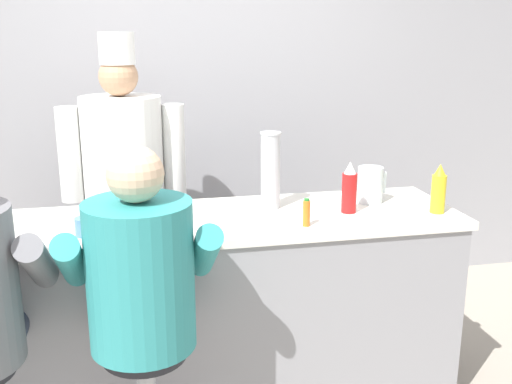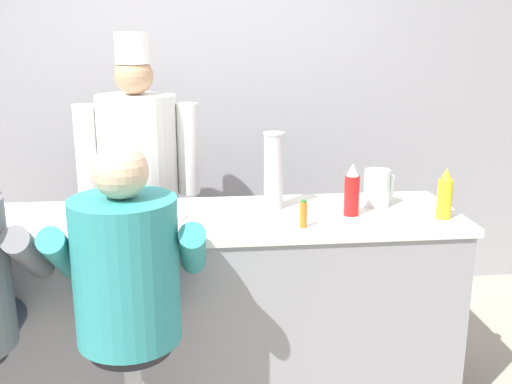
{
  "view_description": "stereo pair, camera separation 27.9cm",
  "coord_description": "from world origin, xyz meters",
  "px_view_note": "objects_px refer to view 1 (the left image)",
  "views": [
    {
      "loc": [
        -0.34,
        -2.34,
        1.82
      ],
      "look_at": [
        0.22,
        0.3,
        1.09
      ],
      "focal_mm": 42.0,
      "sensor_mm": 36.0,
      "label": 1
    },
    {
      "loc": [
        -0.07,
        -2.38,
        1.82
      ],
      "look_at": [
        0.22,
        0.3,
        1.09
      ],
      "focal_mm": 42.0,
      "sensor_mm": 36.0,
      "label": 2
    }
  ],
  "objects_px": {
    "coffee_mug_blue": "(87,226)",
    "cook_in_whites_near": "(124,179)",
    "mustard_bottle_yellow": "(439,190)",
    "breakfast_plate": "(159,217)",
    "cup_stack_steel": "(271,170)",
    "diner_seated_teal": "(141,283)",
    "water_pitcher_clear": "(370,185)",
    "ketchup_bottle_red": "(349,189)",
    "cereal_bowl": "(155,230)",
    "hot_sauce_bottle_orange": "(306,213)"
  },
  "relations": [
    {
      "from": "coffee_mug_blue",
      "to": "diner_seated_teal",
      "type": "relative_size",
      "value": 0.09
    },
    {
      "from": "hot_sauce_bottle_orange",
      "to": "cup_stack_steel",
      "type": "distance_m",
      "value": 0.35
    },
    {
      "from": "mustard_bottle_yellow",
      "to": "breakfast_plate",
      "type": "relative_size",
      "value": 0.96
    },
    {
      "from": "water_pitcher_clear",
      "to": "cereal_bowl",
      "type": "relative_size",
      "value": 1.17
    },
    {
      "from": "mustard_bottle_yellow",
      "to": "water_pitcher_clear",
      "type": "relative_size",
      "value": 1.3
    },
    {
      "from": "water_pitcher_clear",
      "to": "cook_in_whites_near",
      "type": "height_order",
      "value": "cook_in_whites_near"
    },
    {
      "from": "hot_sauce_bottle_orange",
      "to": "coffee_mug_blue",
      "type": "bearing_deg",
      "value": 175.58
    },
    {
      "from": "coffee_mug_blue",
      "to": "cup_stack_steel",
      "type": "relative_size",
      "value": 0.36
    },
    {
      "from": "cereal_bowl",
      "to": "diner_seated_teal",
      "type": "relative_size",
      "value": 0.11
    },
    {
      "from": "water_pitcher_clear",
      "to": "breakfast_plate",
      "type": "relative_size",
      "value": 0.74
    },
    {
      "from": "diner_seated_teal",
      "to": "cup_stack_steel",
      "type": "bearing_deg",
      "value": 44.0
    },
    {
      "from": "diner_seated_teal",
      "to": "hot_sauce_bottle_orange",
      "type": "bearing_deg",
      "value": 22.93
    },
    {
      "from": "mustard_bottle_yellow",
      "to": "cup_stack_steel",
      "type": "distance_m",
      "value": 0.81
    },
    {
      "from": "mustard_bottle_yellow",
      "to": "cereal_bowl",
      "type": "height_order",
      "value": "mustard_bottle_yellow"
    },
    {
      "from": "breakfast_plate",
      "to": "cook_in_whites_near",
      "type": "xyz_separation_m",
      "value": [
        -0.16,
        0.75,
        0.01
      ]
    },
    {
      "from": "water_pitcher_clear",
      "to": "coffee_mug_blue",
      "type": "bearing_deg",
      "value": -170.61
    },
    {
      "from": "hot_sauce_bottle_orange",
      "to": "diner_seated_teal",
      "type": "bearing_deg",
      "value": -157.07
    },
    {
      "from": "ketchup_bottle_red",
      "to": "mustard_bottle_yellow",
      "type": "height_order",
      "value": "ketchup_bottle_red"
    },
    {
      "from": "ketchup_bottle_red",
      "to": "water_pitcher_clear",
      "type": "bearing_deg",
      "value": 40.49
    },
    {
      "from": "cereal_bowl",
      "to": "coffee_mug_blue",
      "type": "bearing_deg",
      "value": 167.0
    },
    {
      "from": "breakfast_plate",
      "to": "water_pitcher_clear",
      "type": "bearing_deg",
      "value": 4.21
    },
    {
      "from": "cup_stack_steel",
      "to": "breakfast_plate",
      "type": "bearing_deg",
      "value": -170.64
    },
    {
      "from": "cup_stack_steel",
      "to": "cook_in_whites_near",
      "type": "height_order",
      "value": "cook_in_whites_near"
    },
    {
      "from": "coffee_mug_blue",
      "to": "diner_seated_teal",
      "type": "height_order",
      "value": "diner_seated_teal"
    },
    {
      "from": "cup_stack_steel",
      "to": "diner_seated_teal",
      "type": "xyz_separation_m",
      "value": [
        -0.65,
        -0.63,
        -0.26
      ]
    },
    {
      "from": "hot_sauce_bottle_orange",
      "to": "cook_in_whites_near",
      "type": "distance_m",
      "value": 1.26
    },
    {
      "from": "mustard_bottle_yellow",
      "to": "cup_stack_steel",
      "type": "relative_size",
      "value": 0.63
    },
    {
      "from": "coffee_mug_blue",
      "to": "ketchup_bottle_red",
      "type": "bearing_deg",
      "value": 4.06
    },
    {
      "from": "breakfast_plate",
      "to": "ketchup_bottle_red",
      "type": "bearing_deg",
      "value": -4.01
    },
    {
      "from": "cup_stack_steel",
      "to": "ketchup_bottle_red",
      "type": "bearing_deg",
      "value": -23.69
    },
    {
      "from": "cereal_bowl",
      "to": "cook_in_whites_near",
      "type": "bearing_deg",
      "value": 97.7
    },
    {
      "from": "mustard_bottle_yellow",
      "to": "cup_stack_steel",
      "type": "height_order",
      "value": "cup_stack_steel"
    },
    {
      "from": "coffee_mug_blue",
      "to": "diner_seated_teal",
      "type": "distance_m",
      "value": 0.46
    },
    {
      "from": "cook_in_whites_near",
      "to": "hot_sauce_bottle_orange",
      "type": "bearing_deg",
      "value": -50.57
    },
    {
      "from": "cup_stack_steel",
      "to": "cook_in_whites_near",
      "type": "bearing_deg",
      "value": 137.12
    },
    {
      "from": "water_pitcher_clear",
      "to": "cook_in_whites_near",
      "type": "distance_m",
      "value": 1.4
    },
    {
      "from": "mustard_bottle_yellow",
      "to": "coffee_mug_blue",
      "type": "distance_m",
      "value": 1.63
    },
    {
      "from": "coffee_mug_blue",
      "to": "cook_in_whites_near",
      "type": "distance_m",
      "value": 0.91
    },
    {
      "from": "cup_stack_steel",
      "to": "diner_seated_teal",
      "type": "height_order",
      "value": "diner_seated_teal"
    },
    {
      "from": "coffee_mug_blue",
      "to": "water_pitcher_clear",
      "type": "bearing_deg",
      "value": 9.39
    },
    {
      "from": "cereal_bowl",
      "to": "cup_stack_steel",
      "type": "bearing_deg",
      "value": 27.99
    },
    {
      "from": "cereal_bowl",
      "to": "water_pitcher_clear",
      "type": "bearing_deg",
      "value": 15.05
    },
    {
      "from": "water_pitcher_clear",
      "to": "cereal_bowl",
      "type": "xyz_separation_m",
      "value": [
        -1.1,
        -0.29,
        -0.07
      ]
    },
    {
      "from": "cook_in_whites_near",
      "to": "breakfast_plate",
      "type": "bearing_deg",
      "value": -78.28
    },
    {
      "from": "ketchup_bottle_red",
      "to": "breakfast_plate",
      "type": "distance_m",
      "value": 0.91
    },
    {
      "from": "ketchup_bottle_red",
      "to": "cereal_bowl",
      "type": "bearing_deg",
      "value": -170.68
    },
    {
      "from": "diner_seated_teal",
      "to": "cook_in_whites_near",
      "type": "distance_m",
      "value": 1.29
    },
    {
      "from": "breakfast_plate",
      "to": "coffee_mug_blue",
      "type": "height_order",
      "value": "coffee_mug_blue"
    },
    {
      "from": "breakfast_plate",
      "to": "cook_in_whites_near",
      "type": "bearing_deg",
      "value": 101.72
    },
    {
      "from": "hot_sauce_bottle_orange",
      "to": "cup_stack_steel",
      "type": "relative_size",
      "value": 0.34
    }
  ]
}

